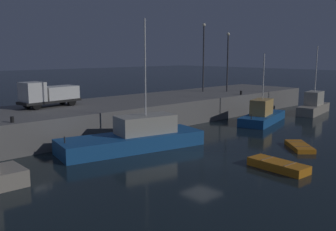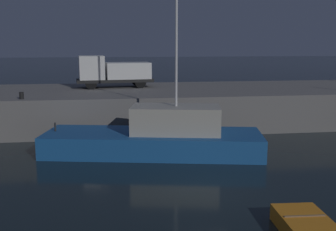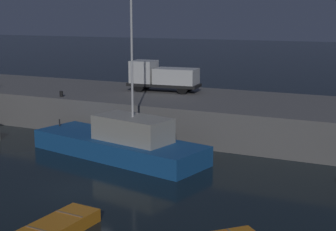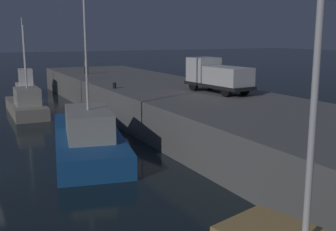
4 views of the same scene
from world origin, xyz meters
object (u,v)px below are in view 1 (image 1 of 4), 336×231
Objects in this scene: lamp_post_east at (228,57)px; dinghy_orange_near at (300,146)px; fishing_trawler_red at (262,115)px; lamp_post_west at (204,53)px; rowboat_white_mid at (278,165)px; fishing_boat_blue at (135,137)px; bollard_central at (12,120)px; fishing_boat_white at (314,105)px; utility_truck at (48,94)px; bollard_west at (241,93)px.

dinghy_orange_near is at bearing -125.66° from lamp_post_east.
lamp_post_west reaches higher than fishing_trawler_red.
dinghy_orange_near is 0.86× the size of rowboat_white_mid.
bollard_central is (-8.25, 4.67, 1.91)m from fishing_boat_blue.
bollard_central is (-26.33, 5.23, 1.98)m from fishing_trawler_red.
bollard_central is (-28.29, -5.61, -5.08)m from lamp_post_west.
lamp_post_east reaches higher than fishing_boat_white.
lamp_post_west reaches higher than fishing_boat_blue.
dinghy_orange_near is 23.45m from lamp_post_west.
bollard_central is at bearing -134.38° from utility_truck.
fishing_boat_white is (28.73, -1.52, 0.12)m from fishing_boat_blue.
fishing_boat_white is 10.09m from bollard_west.
fishing_trawler_red is 6.02m from bollard_west.
fishing_boat_white is 33.54m from utility_truck.
rowboat_white_mid is at bearing -143.73° from fishing_trawler_red.
fishing_trawler_red reaches higher than rowboat_white_mid.
lamp_post_west is 3.38m from lamp_post_east.
lamp_post_west is at bearing -0.94° from utility_truck.
utility_truck reaches higher than rowboat_white_mid.
bollard_west is at bearing 143.20° from fishing_boat_white.
bollard_west is at bearing 52.05° from dinghy_orange_near.
fishing_trawler_red is at bearing 36.27° from rowboat_white_mid.
fishing_boat_blue reaches higher than fishing_trawler_red.
fishing_trawler_red is at bearing -28.70° from utility_truck.
lamp_post_east is 6.02m from bollard_west.
fishing_boat_white is at bearing 22.86° from dinghy_orange_near.
lamp_post_east is (2.50, -2.19, -0.63)m from lamp_post_west.
bollard_west is (2.70, 4.99, 1.99)m from fishing_trawler_red.
rowboat_white_mid is 0.52× the size of lamp_post_east.
fishing_boat_white reaches higher than dinghy_orange_near.
rowboat_white_mid is 0.46× the size of lamp_post_west.
fishing_trawler_red is 1.03× the size of fishing_boat_white.
fishing_boat_white is at bearing -9.49° from bollard_central.
rowboat_white_mid is 0.68× the size of utility_truck.
rowboat_white_mid is 9.20× the size of bollard_central.
fishing_boat_blue is at bearing 136.64° from dinghy_orange_near.
dinghy_orange_near is at bearing -127.95° from bollard_west.
fishing_trawler_red is at bearing -100.26° from lamp_post_west.
bollard_west is (20.78, 4.43, 1.92)m from fishing_boat_blue.
bollard_central reaches higher than rowboat_white_mid.
dinghy_orange_near is at bearing -157.14° from fishing_boat_white.
lamp_post_east reaches higher than dinghy_orange_near.
fishing_boat_blue is at bearing 107.65° from rowboat_white_mid.
rowboat_white_mid is (-25.16, -9.69, -0.80)m from fishing_boat_white.
dinghy_orange_near is 0.58× the size of utility_truck.
dinghy_orange_near is at bearing -58.34° from utility_truck.
fishing_boat_white is 0.95× the size of lamp_post_west.
fishing_boat_white is 19.25× the size of bollard_central.
bollard_central is at bearing 142.30° from dinghy_orange_near.
lamp_post_west is (1.96, 10.84, 7.06)m from fishing_trawler_red.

